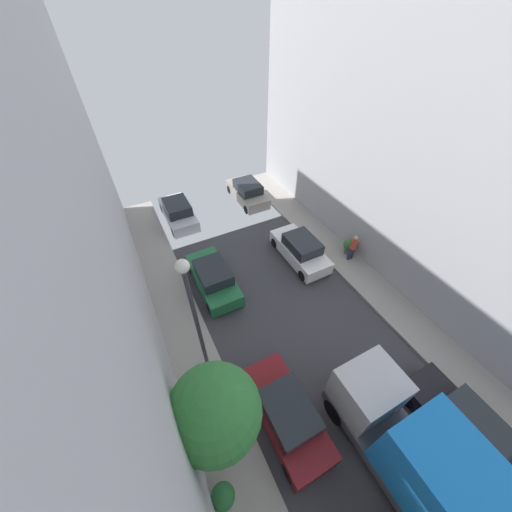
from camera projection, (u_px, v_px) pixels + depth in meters
name	position (u px, v px, depth m)	size (l,w,h in m)	color
parked_car_left_3	(286.00, 413.00, 10.43)	(1.78, 4.20, 1.57)	maroon
parked_car_left_4	(213.00, 278.00, 15.22)	(1.78, 4.20, 1.57)	#1E6638
parked_car_left_5	(178.00, 212.00, 19.55)	(1.78, 4.20, 1.57)	silver
parked_car_right_2	(464.00, 426.00, 10.12)	(1.78, 4.20, 1.57)	black
parked_car_right_3	(300.00, 250.00, 16.83)	(1.78, 4.20, 1.57)	white
parked_car_right_4	(247.00, 192.00, 21.45)	(1.78, 4.20, 1.57)	gray
delivery_truck	(431.00, 471.00, 8.32)	(2.26, 6.60, 3.38)	#4C4C51
pedestrian	(353.00, 247.00, 16.47)	(0.40, 0.36, 1.72)	#2D334C
street_tree_0	(215.00, 412.00, 7.57)	(2.58, 2.58, 5.03)	brown
potted_plant_2	(350.00, 246.00, 17.13)	(0.76, 0.76, 0.98)	slate
potted_plant_3	(223.00, 497.00, 8.73)	(0.75, 0.75, 1.03)	#B2A899
lamp_post	(193.00, 308.00, 9.51)	(0.44, 0.44, 6.36)	#333338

